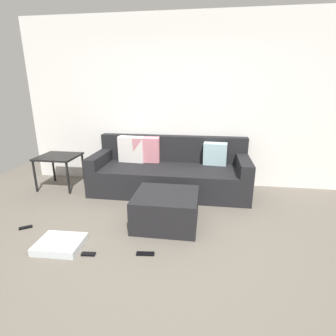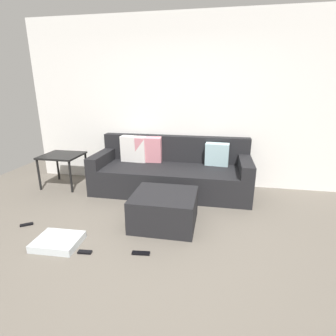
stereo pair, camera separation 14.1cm
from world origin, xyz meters
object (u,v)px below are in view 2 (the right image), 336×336
at_px(ottoman, 164,209).
at_px(storage_bin, 58,242).
at_px(remote_near_ottoman, 141,253).
at_px(couch_sectional, 171,172).
at_px(side_table, 62,159).
at_px(remote_under_side_table, 27,225).
at_px(remote_by_storage_bin, 85,252).

distance_m(ottoman, storage_bin, 1.26).
bearing_deg(ottoman, remote_near_ottoman, -99.52).
height_order(couch_sectional, side_table, couch_sectional).
bearing_deg(side_table, storage_bin, -60.95).
relative_size(side_table, remote_near_ottoman, 3.38).
bearing_deg(storage_bin, ottoman, 32.89).
distance_m(ottoman, remote_near_ottoman, 0.71).
bearing_deg(remote_under_side_table, couch_sectional, 8.73).
relative_size(storage_bin, side_table, 0.75).
bearing_deg(remote_near_ottoman, remote_by_storage_bin, -177.04).
bearing_deg(remote_under_side_table, side_table, 67.05).
xyz_separation_m(ottoman, storage_bin, (-1.05, -0.68, -0.16)).
distance_m(storage_bin, remote_near_ottoman, 0.94).
bearing_deg(remote_by_storage_bin, ottoman, 42.87).
xyz_separation_m(storage_bin, remote_under_side_table, (-0.64, 0.31, -0.03)).
bearing_deg(ottoman, remote_under_side_table, -167.63).
distance_m(remote_by_storage_bin, remote_under_side_table, 1.07).
bearing_deg(remote_under_side_table, storage_bin, -61.10).
distance_m(ottoman, remote_by_storage_bin, 1.05).
height_order(remote_by_storage_bin, remote_under_side_table, same).
xyz_separation_m(couch_sectional, ottoman, (0.12, -1.13, -0.11)).
relative_size(couch_sectional, remote_by_storage_bin, 17.30).
relative_size(couch_sectional, remote_near_ottoman, 13.32).
bearing_deg(remote_by_storage_bin, storage_bin, 161.94).
bearing_deg(side_table, remote_by_storage_bin, -53.78).
distance_m(ottoman, remote_under_side_table, 1.74).
height_order(ottoman, side_table, side_table).
height_order(ottoman, remote_by_storage_bin, ottoman).
bearing_deg(storage_bin, remote_under_side_table, 154.03).
distance_m(ottoman, side_table, 2.23).
relative_size(remote_by_storage_bin, remote_under_side_table, 0.98).
distance_m(remote_near_ottoman, remote_under_side_table, 1.60).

